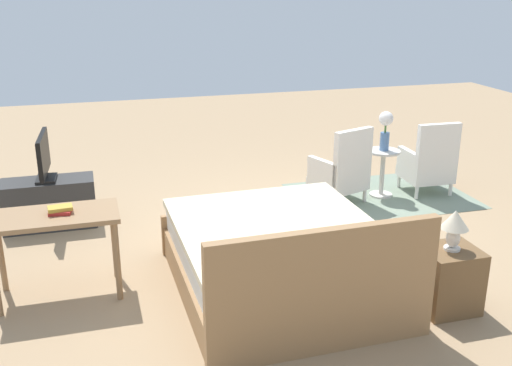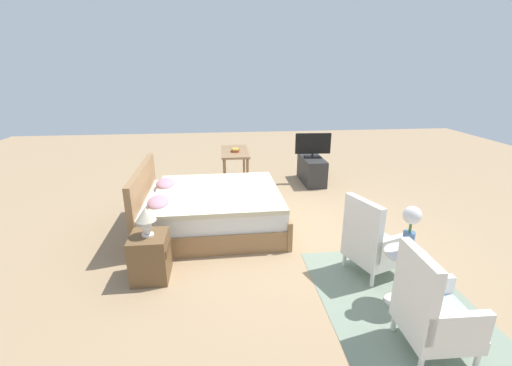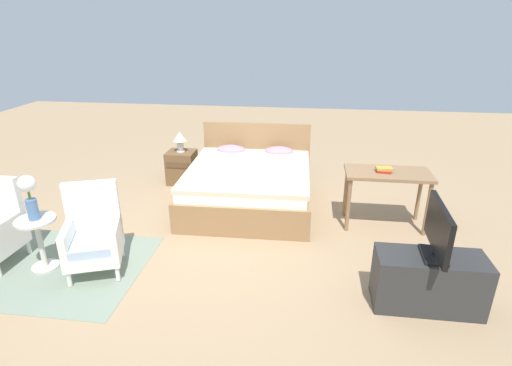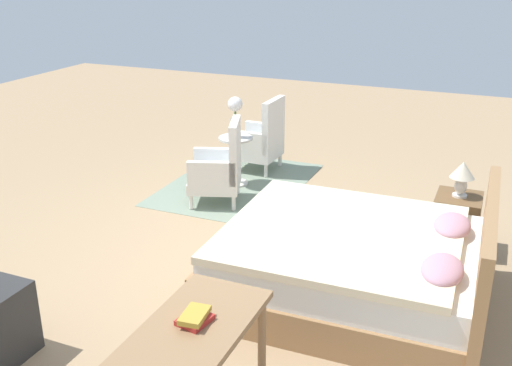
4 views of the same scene
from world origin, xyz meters
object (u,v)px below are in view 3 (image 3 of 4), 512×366
nightstand (182,167)px  table_lamp (180,139)px  side_table (39,238)px  book_stack (384,170)px  tv_stand (428,281)px  tv_flatscreen (438,231)px  bed (250,183)px  vanity_desk (387,180)px  flower_vase (29,193)px  armchair_by_window_right (94,236)px

nightstand → table_lamp: table_lamp is taller
side_table → book_stack: size_ratio=2.86×
tv_stand → table_lamp: bearing=139.6°
tv_flatscreen → tv_stand: bearing=177.1°
bed → vanity_desk: 1.89m
flower_vase → nightstand: flower_vase is taller
armchair_by_window_right → table_lamp: 2.53m
tv_flatscreen → flower_vase: bearing=178.4°
flower_vase → armchair_by_window_right: bearing=7.0°
table_lamp → tv_flatscreen: 4.14m
armchair_by_window_right → table_lamp: size_ratio=2.79×
side_table → book_stack: bearing=21.7°
tv_flatscreen → vanity_desk: size_ratio=0.69×
tv_stand → vanity_desk: vanity_desk is taller
tv_stand → flower_vase: bearing=178.4°
armchair_by_window_right → side_table: bearing=-173.0°
table_lamp → side_table: bearing=-105.9°
flower_vase → book_stack: size_ratio=2.34×
bed → tv_flatscreen: (1.95, -2.05, 0.48)m
flower_vase → table_lamp: flower_vase is taller
bed → table_lamp: (-1.21, 0.63, 0.44)m
bed → book_stack: size_ratio=10.00×
table_lamp → tv_stand: bearing=-40.4°
tv_stand → vanity_desk: bearing=95.1°
bed → armchair_by_window_right: 2.32m
side_table → book_stack: (3.68, 1.47, 0.40)m
tv_stand → bed: bearing=133.5°
vanity_desk → side_table: bearing=-158.5°
table_lamp → nightstand: bearing=-90.0°
side_table → vanity_desk: bearing=21.5°
flower_vase → table_lamp: (0.73, 2.57, -0.13)m
tv_stand → vanity_desk: 1.63m
tv_stand → tv_flatscreen: tv_flatscreen is taller
armchair_by_window_right → flower_vase: (-0.57, -0.07, 0.49)m
side_table → nightstand: 2.67m
tv_stand → book_stack: (-0.20, 1.58, 0.50)m
tv_flatscreen → nightstand: bearing=139.7°
bed → flower_vase: (-1.94, -1.94, 0.58)m
nightstand → vanity_desk: (3.01, -1.09, 0.36)m
side_table → tv_stand: (3.88, -0.11, -0.10)m
side_table → tv_flatscreen: bearing=-1.6°
side_table → nightstand: size_ratio=1.11×
side_table → book_stack: 3.98m
bed → nightstand: (-1.21, 0.63, -0.03)m
flower_vase → tv_flatscreen: bearing=-1.6°
table_lamp → vanity_desk: size_ratio=0.32×
armchair_by_window_right → vanity_desk: size_ratio=0.88×
book_stack → tv_stand: bearing=-82.8°
tv_stand → tv_flatscreen: 0.52m
side_table → table_lamp: (0.73, 2.57, 0.38)m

